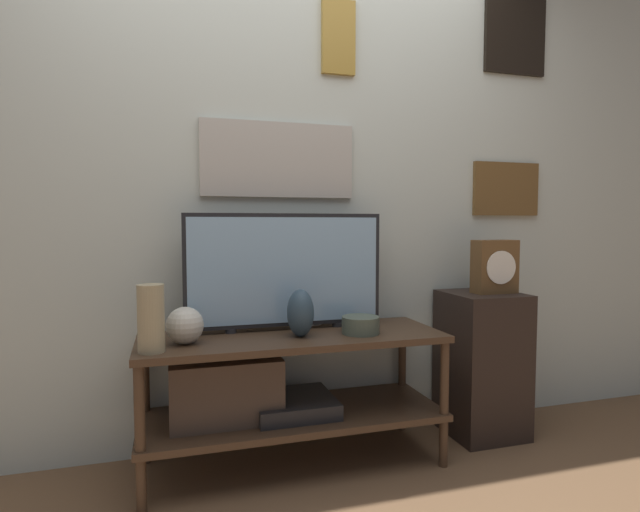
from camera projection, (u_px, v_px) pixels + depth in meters
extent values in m
plane|color=brown|center=(310.00, 496.00, 2.00)|extent=(12.00, 12.00, 0.00)
cube|color=beige|center=(279.00, 172.00, 2.47)|extent=(6.40, 0.06, 2.70)
cube|color=#B2ADA3|center=(279.00, 160.00, 2.42)|extent=(0.75, 0.02, 0.36)
cube|color=#B2BCC6|center=(279.00, 160.00, 2.41)|extent=(0.71, 0.01, 0.33)
cube|color=olive|center=(338.00, 37.00, 2.47)|extent=(0.17, 0.02, 0.36)
cube|color=beige|center=(339.00, 37.00, 2.46)|extent=(0.14, 0.01, 0.33)
cube|color=black|center=(515.00, 33.00, 2.75)|extent=(0.38, 0.02, 0.45)
cube|color=#BCB299|center=(516.00, 32.00, 2.75)|extent=(0.35, 0.01, 0.41)
cube|color=brown|center=(506.00, 189.00, 2.80)|extent=(0.41, 0.02, 0.30)
cube|color=#BCB299|center=(507.00, 189.00, 2.79)|extent=(0.38, 0.01, 0.26)
cube|color=#422D1E|center=(293.00, 338.00, 2.24)|extent=(1.35, 0.48, 0.03)
cube|color=#422D1E|center=(294.00, 415.00, 2.26)|extent=(1.35, 0.48, 0.03)
cylinder|color=#422D1E|center=(140.00, 436.00, 1.87)|extent=(0.04, 0.04, 0.60)
cylinder|color=#422D1E|center=(444.00, 401.00, 2.24)|extent=(0.04, 0.04, 0.60)
cylinder|color=#422D1E|center=(145.00, 398.00, 2.27)|extent=(0.04, 0.04, 0.60)
cylinder|color=#422D1E|center=(402.00, 374.00, 2.64)|extent=(0.04, 0.04, 0.60)
cube|color=black|center=(294.00, 404.00, 2.25)|extent=(0.36, 0.34, 0.07)
cube|color=#47382D|center=(226.00, 389.00, 2.16)|extent=(0.47, 0.27, 0.27)
cylinder|color=black|center=(231.00, 331.00, 2.26)|extent=(0.05, 0.05, 0.02)
cylinder|color=black|center=(337.00, 324.00, 2.41)|extent=(0.05, 0.05, 0.02)
cube|color=black|center=(286.00, 270.00, 2.32)|extent=(0.93, 0.04, 0.52)
cube|color=#8CB2D1|center=(286.00, 270.00, 2.30)|extent=(0.89, 0.01, 0.49)
cylinder|color=tan|center=(151.00, 318.00, 1.92)|extent=(0.10, 0.10, 0.26)
cylinder|color=#4C5647|center=(361.00, 325.00, 2.25)|extent=(0.17, 0.17, 0.08)
sphere|color=beige|center=(185.00, 325.00, 2.05)|extent=(0.15, 0.15, 0.15)
ellipsoid|color=#2D4251|center=(300.00, 313.00, 2.19)|extent=(0.12, 0.14, 0.21)
cylinder|color=silver|center=(314.00, 314.00, 2.46)|extent=(0.08, 0.08, 0.10)
cube|color=black|center=(481.00, 363.00, 2.59)|extent=(0.36, 0.38, 0.74)
cube|color=brown|center=(495.00, 267.00, 2.55)|extent=(0.22, 0.10, 0.27)
cylinder|color=white|center=(501.00, 267.00, 2.50)|extent=(0.17, 0.01, 0.17)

